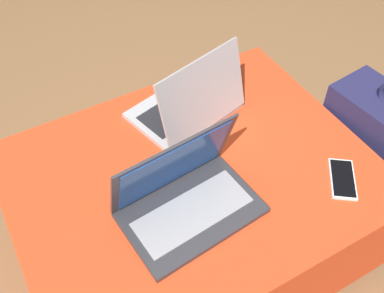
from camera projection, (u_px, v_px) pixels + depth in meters
ground_plane at (193, 244)px, 1.62m from camera, size 14.00×14.00×0.00m
ottoman at (193, 211)px, 1.46m from camera, size 1.03×0.81×0.42m
laptop_near at (185, 196)px, 1.19m from camera, size 0.38×0.27×0.24m
laptop_far at (190, 105)px, 1.42m from camera, size 0.37×0.31×0.24m
cell_phone at (343, 179)px, 1.28m from camera, size 0.14×0.16×0.01m
backpack at (368, 155)px, 1.58m from camera, size 0.26×0.35×0.57m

